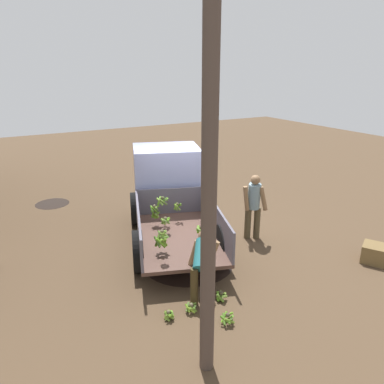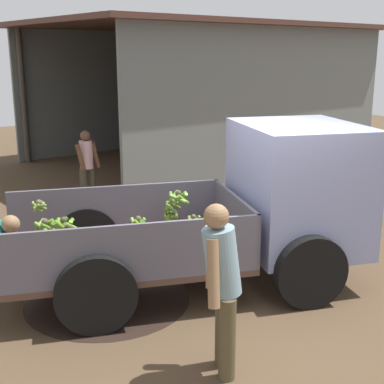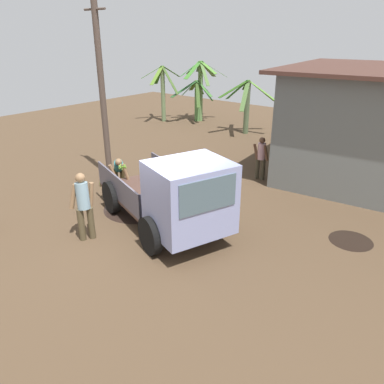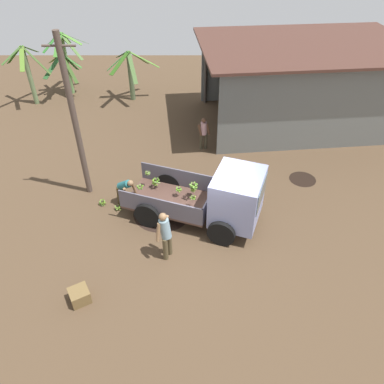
{
  "view_description": "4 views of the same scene",
  "coord_description": "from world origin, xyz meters",
  "px_view_note": "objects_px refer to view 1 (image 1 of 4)",
  "views": [
    {
      "loc": [
        -8.41,
        4.47,
        4.29
      ],
      "look_at": [
        -0.37,
        -0.04,
        1.18
      ],
      "focal_mm": 35.0,
      "sensor_mm": 36.0,
      "label": 1
    },
    {
      "loc": [
        -4.24,
        -5.04,
        3.11
      ],
      "look_at": [
        0.05,
        1.45,
        1.04
      ],
      "focal_mm": 50.0,
      "sensor_mm": 36.0,
      "label": 2
    },
    {
      "loc": [
        5.94,
        -6.06,
        4.87
      ],
      "look_at": [
        0.18,
        1.03,
        0.95
      ],
      "focal_mm": 35.0,
      "sensor_mm": 36.0,
      "label": 3
    },
    {
      "loc": [
        -0.6,
        -9.39,
        9.0
      ],
      "look_at": [
        -0.6,
        0.61,
        1.1
      ],
      "focal_mm": 35.0,
      "sensor_mm": 36.0,
      "label": 4
    }
  ],
  "objects_px": {
    "person_foreground_visitor": "(254,204)",
    "banana_bunch_on_ground_3": "(228,318)",
    "banana_bunch_on_ground_0": "(221,296)",
    "wooden_crate_0": "(375,253)",
    "banana_bunch_on_ground_1": "(191,307)",
    "cargo_truck": "(169,187)",
    "person_worker_loading": "(201,263)",
    "banana_bunch_on_ground_2": "(169,315)",
    "utility_pole": "(209,173)"
  },
  "relations": [
    {
      "from": "banana_bunch_on_ground_1",
      "to": "banana_bunch_on_ground_3",
      "type": "xyz_separation_m",
      "value": [
        -0.59,
        -0.4,
        0.01
      ]
    },
    {
      "from": "utility_pole",
      "to": "banana_bunch_on_ground_2",
      "type": "height_order",
      "value": "utility_pole"
    },
    {
      "from": "cargo_truck",
      "to": "banana_bunch_on_ground_2",
      "type": "xyz_separation_m",
      "value": [
        -3.77,
        1.85,
        -1.04
      ]
    },
    {
      "from": "utility_pole",
      "to": "cargo_truck",
      "type": "bearing_deg",
      "value": -20.04
    },
    {
      "from": "utility_pole",
      "to": "banana_bunch_on_ground_2",
      "type": "relative_size",
      "value": 29.18
    },
    {
      "from": "utility_pole",
      "to": "banana_bunch_on_ground_0",
      "type": "distance_m",
      "value": 3.38
    },
    {
      "from": "utility_pole",
      "to": "banana_bunch_on_ground_0",
      "type": "relative_size",
      "value": 24.4
    },
    {
      "from": "wooden_crate_0",
      "to": "banana_bunch_on_ground_3",
      "type": "bearing_deg",
      "value": 92.3
    },
    {
      "from": "person_foreground_visitor",
      "to": "banana_bunch_on_ground_2",
      "type": "relative_size",
      "value": 8.54
    },
    {
      "from": "banana_bunch_on_ground_0",
      "to": "banana_bunch_on_ground_2",
      "type": "distance_m",
      "value": 1.13
    },
    {
      "from": "person_foreground_visitor",
      "to": "person_worker_loading",
      "type": "distance_m",
      "value": 2.99
    },
    {
      "from": "wooden_crate_0",
      "to": "cargo_truck",
      "type": "bearing_deg",
      "value": 37.22
    },
    {
      "from": "person_worker_loading",
      "to": "cargo_truck",
      "type": "bearing_deg",
      "value": 21.16
    },
    {
      "from": "banana_bunch_on_ground_1",
      "to": "banana_bunch_on_ground_2",
      "type": "distance_m",
      "value": 0.45
    },
    {
      "from": "banana_bunch_on_ground_0",
      "to": "banana_bunch_on_ground_1",
      "type": "bearing_deg",
      "value": 93.17
    },
    {
      "from": "banana_bunch_on_ground_0",
      "to": "banana_bunch_on_ground_1",
      "type": "relative_size",
      "value": 0.98
    },
    {
      "from": "banana_bunch_on_ground_0",
      "to": "banana_bunch_on_ground_1",
      "type": "distance_m",
      "value": 0.68
    },
    {
      "from": "banana_bunch_on_ground_0",
      "to": "wooden_crate_0",
      "type": "relative_size",
      "value": 0.46
    },
    {
      "from": "banana_bunch_on_ground_1",
      "to": "banana_bunch_on_ground_0",
      "type": "bearing_deg",
      "value": -86.83
    },
    {
      "from": "person_worker_loading",
      "to": "person_foreground_visitor",
      "type": "bearing_deg",
      "value": -19.81
    },
    {
      "from": "utility_pole",
      "to": "wooden_crate_0",
      "type": "height_order",
      "value": "utility_pole"
    },
    {
      "from": "utility_pole",
      "to": "banana_bunch_on_ground_1",
      "type": "xyz_separation_m",
      "value": [
        1.24,
        -0.43,
        -2.92
      ]
    },
    {
      "from": "cargo_truck",
      "to": "banana_bunch_on_ground_3",
      "type": "distance_m",
      "value": 4.6
    },
    {
      "from": "cargo_truck",
      "to": "banana_bunch_on_ground_0",
      "type": "relative_size",
      "value": 20.43
    },
    {
      "from": "person_worker_loading",
      "to": "banana_bunch_on_ground_0",
      "type": "distance_m",
      "value": 0.76
    },
    {
      "from": "banana_bunch_on_ground_1",
      "to": "banana_bunch_on_ground_3",
      "type": "distance_m",
      "value": 0.71
    },
    {
      "from": "banana_bunch_on_ground_1",
      "to": "banana_bunch_on_ground_2",
      "type": "xyz_separation_m",
      "value": [
        0.02,
        0.45,
        -0.01
      ]
    },
    {
      "from": "cargo_truck",
      "to": "person_foreground_visitor",
      "type": "bearing_deg",
      "value": -121.54
    },
    {
      "from": "person_foreground_visitor",
      "to": "banana_bunch_on_ground_0",
      "type": "height_order",
      "value": "person_foreground_visitor"
    },
    {
      "from": "person_foreground_visitor",
      "to": "banana_bunch_on_ground_2",
      "type": "distance_m",
      "value": 3.96
    },
    {
      "from": "person_foreground_visitor",
      "to": "wooden_crate_0",
      "type": "xyz_separation_m",
      "value": [
        -2.35,
        -1.7,
        -0.76
      ]
    },
    {
      "from": "cargo_truck",
      "to": "person_foreground_visitor",
      "type": "distance_m",
      "value": 2.39
    },
    {
      "from": "banana_bunch_on_ground_3",
      "to": "wooden_crate_0",
      "type": "relative_size",
      "value": 0.54
    },
    {
      "from": "cargo_truck",
      "to": "wooden_crate_0",
      "type": "bearing_deg",
      "value": -123.25
    },
    {
      "from": "cargo_truck",
      "to": "wooden_crate_0",
      "type": "relative_size",
      "value": 9.48
    },
    {
      "from": "banana_bunch_on_ground_2",
      "to": "banana_bunch_on_ground_1",
      "type": "bearing_deg",
      "value": -92.06
    },
    {
      "from": "cargo_truck",
      "to": "person_foreground_visitor",
      "type": "relative_size",
      "value": 2.86
    },
    {
      "from": "banana_bunch_on_ground_2",
      "to": "wooden_crate_0",
      "type": "height_order",
      "value": "wooden_crate_0"
    },
    {
      "from": "banana_bunch_on_ground_3",
      "to": "wooden_crate_0",
      "type": "xyz_separation_m",
      "value": [
        0.17,
        -4.2,
        0.09
      ]
    },
    {
      "from": "person_foreground_visitor",
      "to": "person_worker_loading",
      "type": "bearing_deg",
      "value": -29.36
    },
    {
      "from": "person_worker_loading",
      "to": "banana_bunch_on_ground_1",
      "type": "distance_m",
      "value": 0.82
    },
    {
      "from": "wooden_crate_0",
      "to": "utility_pole",
      "type": "bearing_deg",
      "value": 99.3
    },
    {
      "from": "person_worker_loading",
      "to": "banana_bunch_on_ground_0",
      "type": "bearing_deg",
      "value": -96.69
    },
    {
      "from": "wooden_crate_0",
      "to": "person_foreground_visitor",
      "type": "bearing_deg",
      "value": 35.82
    },
    {
      "from": "utility_pole",
      "to": "wooden_crate_0",
      "type": "relative_size",
      "value": 11.32
    },
    {
      "from": "person_foreground_visitor",
      "to": "banana_bunch_on_ground_3",
      "type": "xyz_separation_m",
      "value": [
        -2.52,
        2.5,
        -0.85
      ]
    },
    {
      "from": "banana_bunch_on_ground_3",
      "to": "wooden_crate_0",
      "type": "height_order",
      "value": "wooden_crate_0"
    },
    {
      "from": "banana_bunch_on_ground_1",
      "to": "utility_pole",
      "type": "bearing_deg",
      "value": 160.89
    },
    {
      "from": "utility_pole",
      "to": "banana_bunch_on_ground_0",
      "type": "height_order",
      "value": "utility_pole"
    },
    {
      "from": "cargo_truck",
      "to": "banana_bunch_on_ground_0",
      "type": "distance_m",
      "value": 3.95
    }
  ]
}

